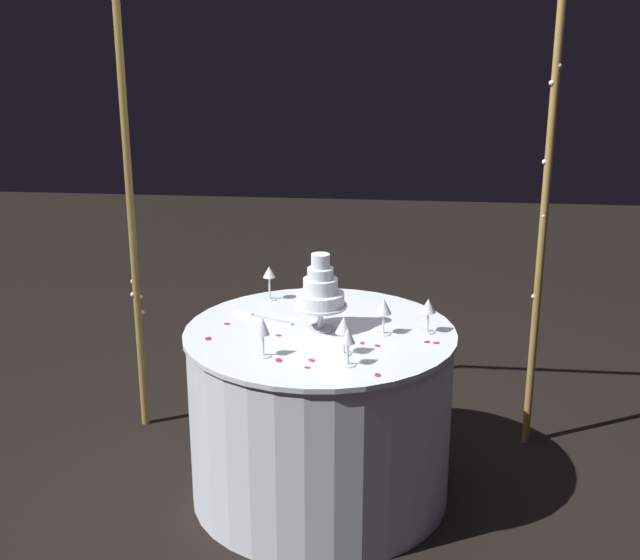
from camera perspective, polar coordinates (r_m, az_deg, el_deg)
ground_plane at (r=3.80m, az=0.00°, el=-14.13°), size 12.00×12.00×0.00m
decorative_arch at (r=3.82m, az=0.87°, el=8.22°), size 1.96×0.06×2.11m
main_table at (r=3.61m, az=0.00°, el=-9.04°), size 1.12×1.12×0.75m
tiered_cake at (r=3.42m, az=-0.04°, el=-0.78°), size 0.22×0.22×0.32m
wine_glass_0 at (r=3.09m, az=1.90°, el=-3.97°), size 0.06×0.06×0.15m
wine_glass_1 at (r=3.19m, az=1.64°, el=-3.15°), size 0.07×0.07×0.15m
wine_glass_2 at (r=3.39m, az=4.35°, el=-1.89°), size 0.06×0.06×0.15m
wine_glass_3 at (r=3.18m, az=-3.91°, el=-3.30°), size 0.06×0.06×0.16m
wine_glass_4 at (r=3.43m, az=7.35°, el=-1.86°), size 0.06×0.06×0.15m
wine_glass_5 at (r=3.80m, az=-3.46°, el=0.37°), size 0.06×0.06×0.16m
cake_knife at (r=3.61m, az=-4.12°, el=-2.51°), size 0.28×0.14×0.01m
rose_petal_0 at (r=3.41m, az=-2.83°, el=-3.76°), size 0.03×0.03×0.00m
rose_petal_1 at (r=3.33m, az=2.88°, el=-4.29°), size 0.02×0.03×0.00m
rose_petal_2 at (r=3.31m, az=3.92°, el=-4.45°), size 0.03×0.03×0.00m
rose_petal_3 at (r=3.65m, az=0.31°, el=-2.26°), size 0.04×0.04×0.00m
rose_petal_4 at (r=3.68m, az=-5.25°, el=-2.19°), size 0.04×0.04×0.00m
rose_petal_5 at (r=3.17m, az=-0.62°, el=-5.45°), size 0.04×0.04×0.00m
rose_petal_6 at (r=3.75m, az=0.69°, el=-1.71°), size 0.03×0.03×0.00m
rose_petal_7 at (r=3.55m, az=-6.33°, el=-2.97°), size 0.03×0.02×0.00m
rose_petal_8 at (r=3.17m, az=-2.82°, el=-5.45°), size 0.04×0.04×0.00m
rose_petal_9 at (r=3.78m, az=-1.54°, el=-1.53°), size 0.04×0.04×0.00m
rose_petal_10 at (r=3.83m, az=-0.37°, el=-1.26°), size 0.04×0.03×0.00m
rose_petal_11 at (r=3.40m, az=-7.60°, el=-3.95°), size 0.03×0.04×0.00m
rose_petal_12 at (r=3.11m, az=-0.87°, el=-5.94°), size 0.03×0.02×0.00m
rose_petal_13 at (r=3.05m, az=3.92°, el=-6.43°), size 0.03×0.03×0.00m
rose_petal_14 at (r=3.36m, az=7.89°, el=-4.24°), size 0.03×0.02×0.00m
rose_petal_15 at (r=3.37m, az=7.26°, el=-4.18°), size 0.03×0.03×0.00m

